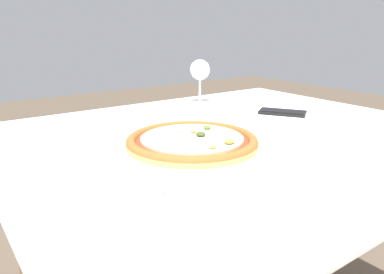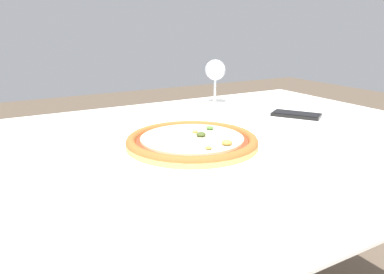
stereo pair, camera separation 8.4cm
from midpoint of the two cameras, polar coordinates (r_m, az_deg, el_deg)
name	(u,v)px [view 1 (the left image)]	position (r m, az deg, el deg)	size (l,w,h in m)	color
dining_table	(234,168)	(1.00, 4.04, -4.86)	(1.16, 0.98, 0.76)	brown
pizza_plate	(192,142)	(0.84, -2.84, -0.88)	(0.32, 0.32, 0.04)	white
fork	(181,205)	(0.59, -5.87, -10.44)	(0.05, 0.17, 0.00)	silver
wine_glass_far_left	(200,72)	(1.32, -0.62, 9.92)	(0.07, 0.07, 0.16)	silver
cell_phone	(282,112)	(1.21, 11.72, 3.69)	(0.14, 0.16, 0.01)	black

